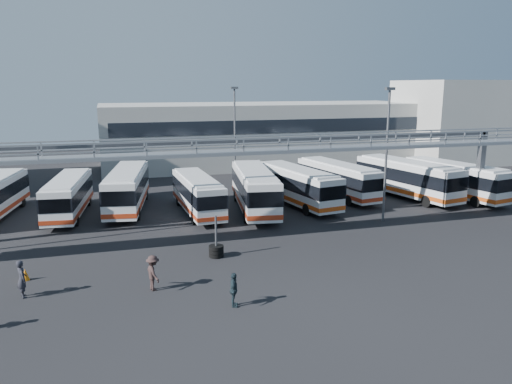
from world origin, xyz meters
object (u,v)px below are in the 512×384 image
object	(u,v)px
light_pole_mid	(387,148)
bus_5	(255,188)
bus_6	(297,185)
bus_8	(407,177)
bus_9	(453,179)
pedestrian_a	(22,279)
tire_stack	(216,250)
bus_2	(68,195)
bus_4	(198,193)
cone_right	(25,274)
light_pole_back	(235,133)
pedestrian_c	(153,273)
bus_3	(127,188)
pedestrian_d	(234,290)
bus_7	(338,178)

from	to	relation	value
light_pole_mid	bus_5	xyz separation A→B (m)	(-8.64, 6.00, -3.78)
bus_6	bus_8	size ratio (longest dim) A/B	0.94
bus_9	pedestrian_a	distance (m)	37.33
tire_stack	bus_2	bearing A→B (deg)	125.00
bus_4	cone_right	world-z (taller)	bus_4
bus_5	bus_9	distance (m)	19.06
light_pole_back	cone_right	bearing A→B (deg)	-130.07
bus_2	bus_5	size ratio (longest dim) A/B	0.89
light_pole_back	pedestrian_c	xyz separation A→B (m)	(-10.39, -23.45, -4.80)
bus_2	tire_stack	world-z (taller)	bus_2
bus_2	bus_6	bearing A→B (deg)	0.61
bus_3	pedestrian_d	bearing A→B (deg)	-70.06
bus_2	bus_4	distance (m)	10.34
bus_5	tire_stack	xyz separation A→B (m)	(-5.56, -10.40, -1.51)
light_pole_mid	tire_stack	distance (m)	15.78
light_pole_mid	bus_2	world-z (taller)	light_pole_mid
light_pole_mid	pedestrian_d	bearing A→B (deg)	-142.23
light_pole_mid	light_pole_back	xyz separation A→B (m)	(-8.00, 15.00, 0.00)
bus_4	pedestrian_c	bearing A→B (deg)	-110.75
bus_8	tire_stack	distance (m)	23.42
pedestrian_a	cone_right	xyz separation A→B (m)	(-0.22, 2.36, -0.63)
bus_4	bus_9	xyz separation A→B (m)	(23.76, -1.31, 0.14)
light_pole_mid	bus_3	world-z (taller)	light_pole_mid
bus_6	pedestrian_c	world-z (taller)	bus_6
bus_5	pedestrian_a	xyz separation A→B (m)	(-16.05, -13.47, -0.99)
bus_6	cone_right	world-z (taller)	bus_6
bus_2	bus_4	bearing A→B (deg)	-6.04
bus_2	pedestrian_d	world-z (taller)	bus_2
bus_4	pedestrian_d	world-z (taller)	bus_4
bus_2	bus_3	world-z (taller)	bus_3
bus_9	pedestrian_c	world-z (taller)	bus_9
light_pole_mid	bus_5	size ratio (longest dim) A/B	0.86
light_pole_back	bus_5	xyz separation A→B (m)	(-0.64, -9.00, -3.78)
bus_7	bus_9	xyz separation A→B (m)	(10.08, -3.47, 0.05)
bus_3	pedestrian_c	distance (m)	17.97
pedestrian_d	bus_8	bearing A→B (deg)	-34.38
bus_9	cone_right	distance (m)	36.82
bus_8	bus_2	bearing A→B (deg)	164.78
light_pole_mid	tire_stack	world-z (taller)	light_pole_mid
bus_3	bus_6	bearing A→B (deg)	-1.10
light_pole_back	pedestrian_c	world-z (taller)	light_pole_back
light_pole_mid	bus_9	bearing A→B (deg)	26.71
bus_9	bus_5	bearing A→B (deg)	166.05
light_pole_mid	bus_5	bearing A→B (deg)	145.22
pedestrian_c	tire_stack	xyz separation A→B (m)	(4.18, 4.06, -0.49)
pedestrian_d	light_pole_mid	bearing A→B (deg)	-37.08
bus_8	cone_right	bearing A→B (deg)	-170.51
bus_8	bus_7	bearing A→B (deg)	150.11
cone_right	tire_stack	xyz separation A→B (m)	(10.71, 0.71, 0.11)
light_pole_mid	bus_7	world-z (taller)	light_pole_mid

